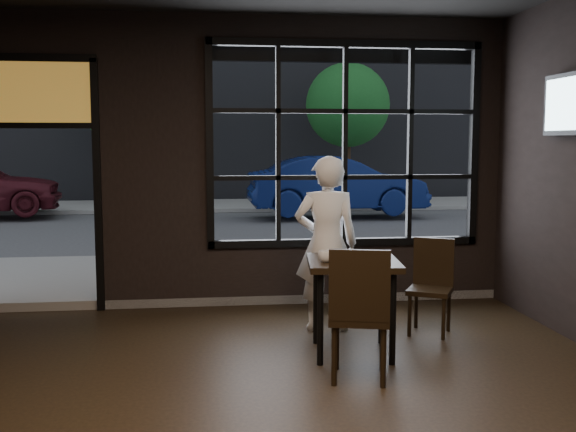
{
  "coord_description": "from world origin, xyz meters",
  "views": [
    {
      "loc": [
        -0.35,
        -3.91,
        1.83
      ],
      "look_at": [
        0.4,
        2.2,
        1.15
      ],
      "focal_mm": 42.0,
      "sensor_mm": 36.0,
      "label": 1
    }
  ],
  "objects": [
    {
      "name": "hotdog",
      "position": [
        0.91,
        1.74,
        0.85
      ],
      "size": [
        0.21,
        0.13,
        0.06
      ],
      "primitive_type": null,
      "rotation": [
        0.0,
        0.0,
        -0.29
      ],
      "color": "tan",
      "rests_on": "cafe_table"
    },
    {
      "name": "cafe_table",
      "position": [
        0.9,
        1.66,
        0.42
      ],
      "size": [
        0.84,
        0.84,
        0.83
      ],
      "primitive_type": "cube",
      "rotation": [
        0.0,
        0.0,
        -0.11
      ],
      "color": "black",
      "rests_on": "floor"
    },
    {
      "name": "man",
      "position": [
        0.8,
        2.44,
        0.85
      ],
      "size": [
        0.65,
        0.45,
        1.7
      ],
      "primitive_type": "imported",
      "rotation": [
        0.0,
        0.0,
        3.07
      ],
      "color": "white",
      "rests_on": "floor"
    },
    {
      "name": "tree_right",
      "position": [
        3.65,
        14.89,
        2.84
      ],
      "size": [
        2.36,
        2.36,
        4.03
      ],
      "color": "#332114",
      "rests_on": "street_asphalt"
    },
    {
      "name": "street_asphalt",
      "position": [
        0.0,
        24.0,
        -0.02
      ],
      "size": [
        60.0,
        41.0,
        0.04
      ],
      "primitive_type": "cube",
      "color": "#545456",
      "rests_on": "ground"
    },
    {
      "name": "chair_window",
      "position": [
        1.76,
        2.16,
        0.45
      ],
      "size": [
        0.53,
        0.53,
        0.9
      ],
      "primitive_type": "cube",
      "rotation": [
        0.0,
        0.0,
        -0.5
      ],
      "color": "black",
      "rests_on": "floor"
    },
    {
      "name": "chair_near",
      "position": [
        0.81,
        1.05,
        0.52
      ],
      "size": [
        0.55,
        0.55,
        1.04
      ],
      "primitive_type": "cube",
      "rotation": [
        0.0,
        0.0,
        2.9
      ],
      "color": "black",
      "rests_on": "floor"
    },
    {
      "name": "stained_transom",
      "position": [
        -2.1,
        3.5,
        2.35
      ],
      "size": [
        1.2,
        0.06,
        0.7
      ],
      "primitive_type": "cube",
      "color": "orange",
      "rests_on": "ground"
    },
    {
      "name": "navy_car",
      "position": [
        2.78,
        11.92,
        0.8
      ],
      "size": [
        4.26,
        1.57,
        1.39
      ],
      "primitive_type": "imported",
      "rotation": [
        0.0,
        0.0,
        1.59
      ],
      "color": "#0C1A51",
      "rests_on": "street_asphalt"
    },
    {
      "name": "window_frame",
      "position": [
        1.2,
        3.5,
        1.8
      ],
      "size": [
        3.06,
        0.12,
        2.28
      ],
      "primitive_type": "cube",
      "color": "black",
      "rests_on": "ground"
    },
    {
      "name": "cup",
      "position": [
        0.64,
        1.58,
        0.87
      ],
      "size": [
        0.15,
        0.15,
        0.1
      ],
      "primitive_type": "imported",
      "rotation": [
        0.0,
        0.0,
        0.23
      ],
      "color": "silver",
      "rests_on": "cafe_table"
    },
    {
      "name": "tree_left",
      "position": [
        -2.52,
        15.3,
        2.86
      ],
      "size": [
        2.38,
        2.38,
        4.05
      ],
      "color": "#332114",
      "rests_on": "street_asphalt"
    },
    {
      "name": "tv",
      "position": [
        2.93,
        1.81,
        2.17
      ],
      "size": [
        0.11,
        0.96,
        0.56
      ],
      "primitive_type": "cube",
      "color": "black",
      "rests_on": "wall_right"
    }
  ]
}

